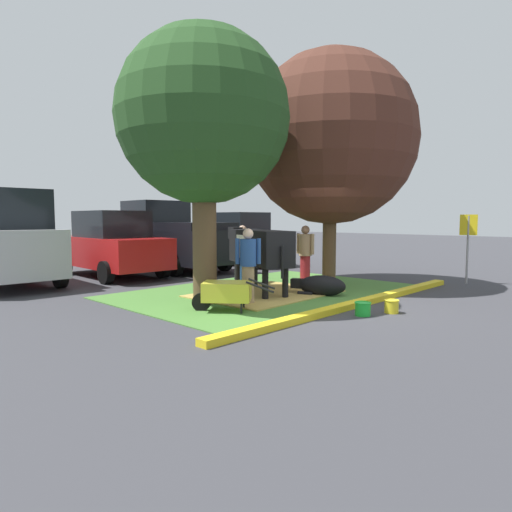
# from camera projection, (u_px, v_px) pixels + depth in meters

# --- Properties ---
(ground_plane) EXTENTS (80.00, 80.00, 0.00)m
(ground_plane) POSITION_uv_depth(u_px,v_px,m) (321.00, 305.00, 9.24)
(ground_plane) COLOR #38383D
(grass_island) EXTENTS (7.10, 4.78, 0.02)m
(grass_island) POSITION_uv_depth(u_px,v_px,m) (268.00, 291.00, 10.87)
(grass_island) COLOR #477A33
(grass_island) RESTS_ON ground
(curb_yellow) EXTENTS (8.30, 0.24, 0.12)m
(curb_yellow) POSITION_uv_depth(u_px,v_px,m) (359.00, 303.00, 9.11)
(curb_yellow) COLOR yellow
(curb_yellow) RESTS_ON ground
(hay_bedding) EXTENTS (3.26, 2.48, 0.04)m
(hay_bedding) POSITION_uv_depth(u_px,v_px,m) (265.00, 294.00, 10.41)
(hay_bedding) COLOR tan
(hay_bedding) RESTS_ON ground
(shade_tree_left) EXTENTS (3.55, 3.55, 5.63)m
(shade_tree_left) POSITION_uv_depth(u_px,v_px,m) (203.00, 119.00, 9.02)
(shade_tree_left) COLOR brown
(shade_tree_left) RESTS_ON ground
(shade_tree_right) EXTENTS (4.54, 4.54, 6.17)m
(shade_tree_right) POSITION_uv_depth(u_px,v_px,m) (331.00, 139.00, 11.76)
(shade_tree_right) COLOR brown
(shade_tree_right) RESTS_ON ground
(cow_holstein) EXTENTS (1.61, 2.99, 1.56)m
(cow_holstein) POSITION_uv_depth(u_px,v_px,m) (258.00, 247.00, 10.57)
(cow_holstein) COLOR black
(cow_holstein) RESTS_ON ground
(calf_lying) EXTENTS (0.85, 1.32, 0.48)m
(calf_lying) POSITION_uv_depth(u_px,v_px,m) (321.00, 286.00, 10.27)
(calf_lying) COLOR black
(calf_lying) RESTS_ON ground
(person_handler) EXTENTS (0.52, 0.34, 1.60)m
(person_handler) POSITION_uv_depth(u_px,v_px,m) (242.00, 253.00, 12.10)
(person_handler) COLOR #23478C
(person_handler) RESTS_ON ground
(person_visitor_near) EXTENTS (0.34, 0.53, 1.61)m
(person_visitor_near) POSITION_uv_depth(u_px,v_px,m) (305.00, 254.00, 11.60)
(person_visitor_near) COLOR maroon
(person_visitor_near) RESTS_ON ground
(person_visitor_far) EXTENTS (0.41, 0.40, 1.59)m
(person_visitor_far) POSITION_uv_depth(u_px,v_px,m) (248.00, 264.00, 9.18)
(person_visitor_far) COLOR #9E7F5B
(person_visitor_far) RESTS_ON ground
(wheelbarrow) EXTENTS (1.28, 1.42, 0.63)m
(wheelbarrow) POSITION_uv_depth(u_px,v_px,m) (226.00, 292.00, 8.50)
(wheelbarrow) COLOR gold
(wheelbarrow) RESTS_ON ground
(parking_sign) EXTENTS (0.15, 0.44, 1.90)m
(parking_sign) POSITION_uv_depth(u_px,v_px,m) (468.00, 235.00, 12.06)
(parking_sign) COLOR #99999E
(parking_sign) RESTS_ON ground
(bucket_green) EXTENTS (0.31, 0.31, 0.25)m
(bucket_green) POSITION_uv_depth(u_px,v_px,m) (363.00, 308.00, 8.18)
(bucket_green) COLOR green
(bucket_green) RESTS_ON ground
(bucket_yellow) EXTENTS (0.29, 0.29, 0.26)m
(bucket_yellow) POSITION_uv_depth(u_px,v_px,m) (392.00, 306.00, 8.41)
(bucket_yellow) COLOR yellow
(bucket_yellow) RESTS_ON ground
(suv_dark_grey) EXTENTS (2.24, 4.66, 2.52)m
(suv_dark_grey) POSITION_uv_depth(u_px,v_px,m) (1.00, 238.00, 11.79)
(suv_dark_grey) COLOR #B7B7BC
(suv_dark_grey) RESTS_ON ground
(sedan_red) EXTENTS (2.14, 4.46, 2.02)m
(sedan_red) POSITION_uv_depth(u_px,v_px,m) (112.00, 245.00, 13.69)
(sedan_red) COLOR red
(sedan_red) RESTS_ON ground
(pickup_truck_black) EXTENTS (2.36, 5.47, 2.42)m
(pickup_truck_black) POSITION_uv_depth(u_px,v_px,m) (169.00, 238.00, 15.64)
(pickup_truck_black) COLOR black
(pickup_truck_black) RESTS_ON ground
(sedan_blue) EXTENTS (2.14, 4.46, 2.02)m
(sedan_blue) POSITION_uv_depth(u_px,v_px,m) (237.00, 239.00, 17.40)
(sedan_blue) COLOR maroon
(sedan_blue) RESTS_ON ground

